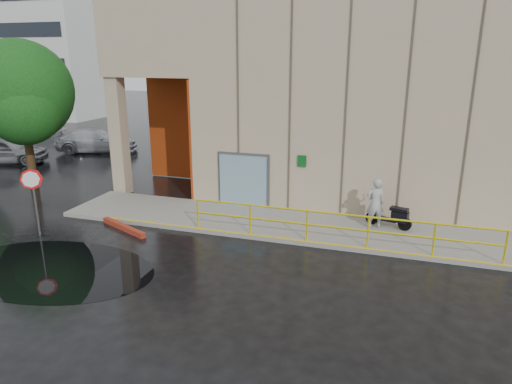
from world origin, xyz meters
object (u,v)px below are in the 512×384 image
Objects in this scene: tree_near at (22,96)px; stop_sign at (33,187)px; scooter at (390,208)px; red_curb at (124,227)px; car_c at (96,141)px; person at (375,203)px; car_a at (6,150)px.

stop_sign is at bearing -46.19° from tree_near.
red_curb is (-8.81, -2.65, -0.77)m from scooter.
stop_sign reaches higher than car_c.
person is 0.27× the size of tree_near.
car_a is at bearing 126.68° from car_c.
tree_near reaches higher than scooter.
car_a is 0.87× the size of car_c.
person is 11.44m from stop_sign.
stop_sign is 0.47× the size of car_c.
person is 20.88m from car_a.
tree_near is at bearing 154.70° from red_curb.
scooter is (0.49, 0.16, -0.17)m from person.
tree_near is (2.40, -7.90, 3.46)m from car_c.
person reaches higher than scooter.
car_c is (-9.15, 11.09, 0.63)m from red_curb.
scooter is at bearing -1.98° from tree_near.
person is 15.42m from tree_near.
scooter is 0.68× the size of red_curb.
scooter is 0.70× the size of stop_sign.
red_curb is 0.37× the size of tree_near.
red_curb is at bearing -4.16° from person.
car_a is (-20.89, 4.28, -0.12)m from scooter.
car_a is 5.08m from car_c.
car_a is at bearing 144.90° from tree_near.
car_a is (-9.62, 8.22, -0.97)m from stop_sign.
red_curb is 0.55× the size of car_a.
person is 19.48m from car_c.
tree_near is at bearing 114.76° from stop_sign.
person is at bearing -134.40° from car_c.
red_curb is 0.48× the size of car_c.
tree_near is (-4.30, 4.48, 2.47)m from stop_sign.
tree_near is at bearing -145.17° from car_a.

